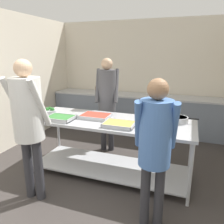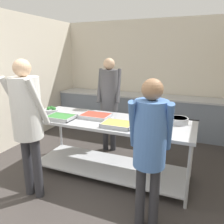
{
  "view_description": "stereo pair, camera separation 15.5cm",
  "coord_description": "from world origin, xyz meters",
  "px_view_note": "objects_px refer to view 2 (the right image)",
  "views": [
    {
      "loc": [
        1.2,
        -1.21,
        1.88
      ],
      "look_at": [
        0.11,
        1.83,
        1.0
      ],
      "focal_mm": 35.0,
      "sensor_mm": 36.0,
      "label": 1
    },
    {
      "loc": [
        1.35,
        -1.15,
        1.88
      ],
      "look_at": [
        0.11,
        1.83,
        1.0
      ],
      "focal_mm": 35.0,
      "sensor_mm": 36.0,
      "label": 2
    }
  ],
  "objects_px": {
    "broccoli_bowl": "(51,111)",
    "plate_stack": "(150,122)",
    "cook_behind_counter": "(109,95)",
    "serving_tray_roast": "(61,117)",
    "guest_serving_left": "(27,115)",
    "serving_tray_greens": "(96,116)",
    "serving_tray_vegetables": "(118,125)",
    "sauce_pan": "(179,120)",
    "water_bottle": "(101,88)",
    "guest_serving_right": "(150,140)"
  },
  "relations": [
    {
      "from": "plate_stack",
      "to": "serving_tray_greens",
      "type": "bearing_deg",
      "value": -175.31
    },
    {
      "from": "serving_tray_roast",
      "to": "water_bottle",
      "type": "bearing_deg",
      "value": 100.61
    },
    {
      "from": "serving_tray_vegetables",
      "to": "guest_serving_left",
      "type": "distance_m",
      "value": 1.18
    },
    {
      "from": "serving_tray_vegetables",
      "to": "sauce_pan",
      "type": "distance_m",
      "value": 0.88
    },
    {
      "from": "serving_tray_vegetables",
      "to": "sauce_pan",
      "type": "xyz_separation_m",
      "value": [
        0.76,
        0.45,
        0.02
      ]
    },
    {
      "from": "broccoli_bowl",
      "to": "water_bottle",
      "type": "relative_size",
      "value": 1.08
    },
    {
      "from": "water_bottle",
      "to": "guest_serving_left",
      "type": "bearing_deg",
      "value": -82.07
    },
    {
      "from": "serving_tray_vegetables",
      "to": "guest_serving_right",
      "type": "distance_m",
      "value": 0.86
    },
    {
      "from": "broccoli_bowl",
      "to": "serving_tray_roast",
      "type": "relative_size",
      "value": 0.58
    },
    {
      "from": "sauce_pan",
      "to": "serving_tray_vegetables",
      "type": "bearing_deg",
      "value": -148.99
    },
    {
      "from": "broccoli_bowl",
      "to": "cook_behind_counter",
      "type": "distance_m",
      "value": 1.1
    },
    {
      "from": "broccoli_bowl",
      "to": "sauce_pan",
      "type": "height_order",
      "value": "broccoli_bowl"
    },
    {
      "from": "broccoli_bowl",
      "to": "guest_serving_right",
      "type": "bearing_deg",
      "value": -24.24
    },
    {
      "from": "broccoli_bowl",
      "to": "water_bottle",
      "type": "bearing_deg",
      "value": 92.43
    },
    {
      "from": "serving_tray_roast",
      "to": "guest_serving_left",
      "type": "xyz_separation_m",
      "value": [
        -0.02,
        -0.65,
        0.2
      ]
    },
    {
      "from": "serving_tray_greens",
      "to": "guest_serving_right",
      "type": "height_order",
      "value": "guest_serving_right"
    },
    {
      "from": "sauce_pan",
      "to": "water_bottle",
      "type": "relative_size",
      "value": 1.9
    },
    {
      "from": "serving_tray_greens",
      "to": "sauce_pan",
      "type": "bearing_deg",
      "value": 9.14
    },
    {
      "from": "broccoli_bowl",
      "to": "plate_stack",
      "type": "distance_m",
      "value": 1.66
    },
    {
      "from": "sauce_pan",
      "to": "plate_stack",
      "type": "bearing_deg",
      "value": -161.36
    },
    {
      "from": "serving_tray_greens",
      "to": "cook_behind_counter",
      "type": "height_order",
      "value": "cook_behind_counter"
    },
    {
      "from": "guest_serving_right",
      "to": "serving_tray_vegetables",
      "type": "bearing_deg",
      "value": 133.3
    },
    {
      "from": "guest_serving_left",
      "to": "broccoli_bowl",
      "type": "bearing_deg",
      "value": 110.52
    },
    {
      "from": "sauce_pan",
      "to": "cook_behind_counter",
      "type": "relative_size",
      "value": 0.23
    },
    {
      "from": "serving_tray_greens",
      "to": "cook_behind_counter",
      "type": "bearing_deg",
      "value": 97.81
    },
    {
      "from": "serving_tray_roast",
      "to": "cook_behind_counter",
      "type": "distance_m",
      "value": 1.12
    },
    {
      "from": "plate_stack",
      "to": "sauce_pan",
      "type": "bearing_deg",
      "value": 18.64
    },
    {
      "from": "serving_tray_roast",
      "to": "serving_tray_greens",
      "type": "bearing_deg",
      "value": 30.3
    },
    {
      "from": "plate_stack",
      "to": "cook_behind_counter",
      "type": "distance_m",
      "value": 1.21
    },
    {
      "from": "cook_behind_counter",
      "to": "serving_tray_vegetables",
      "type": "bearing_deg",
      "value": -61.04
    },
    {
      "from": "guest_serving_left",
      "to": "water_bottle",
      "type": "distance_m",
      "value": 3.05
    },
    {
      "from": "broccoli_bowl",
      "to": "plate_stack",
      "type": "height_order",
      "value": "broccoli_bowl"
    },
    {
      "from": "serving_tray_greens",
      "to": "guest_serving_left",
      "type": "distance_m",
      "value": 1.06
    },
    {
      "from": "serving_tray_roast",
      "to": "plate_stack",
      "type": "xyz_separation_m",
      "value": [
        1.31,
        0.34,
        -0.01
      ]
    },
    {
      "from": "guest_serving_right",
      "to": "serving_tray_greens",
      "type": "bearing_deg",
      "value": 140.13
    },
    {
      "from": "broccoli_bowl",
      "to": "water_bottle",
      "type": "xyz_separation_m",
      "value": [
        -0.09,
        2.14,
        0.05
      ]
    },
    {
      "from": "serving_tray_roast",
      "to": "sauce_pan",
      "type": "xyz_separation_m",
      "value": [
        1.68,
        0.47,
        0.02
      ]
    },
    {
      "from": "guest_serving_left",
      "to": "plate_stack",
      "type": "bearing_deg",
      "value": 36.71
    },
    {
      "from": "serving_tray_roast",
      "to": "plate_stack",
      "type": "bearing_deg",
      "value": 14.53
    },
    {
      "from": "sauce_pan",
      "to": "guest_serving_left",
      "type": "bearing_deg",
      "value": -146.77
    },
    {
      "from": "guest_serving_left",
      "to": "serving_tray_greens",
      "type": "bearing_deg",
      "value": 62.31
    },
    {
      "from": "serving_tray_greens",
      "to": "guest_serving_right",
      "type": "bearing_deg",
      "value": -39.87
    },
    {
      "from": "serving_tray_greens",
      "to": "guest_serving_left",
      "type": "height_order",
      "value": "guest_serving_left"
    },
    {
      "from": "broccoli_bowl",
      "to": "serving_tray_greens",
      "type": "relative_size",
      "value": 0.53
    },
    {
      "from": "sauce_pan",
      "to": "water_bottle",
      "type": "bearing_deg",
      "value": 138.24
    },
    {
      "from": "broccoli_bowl",
      "to": "serving_tray_vegetables",
      "type": "distance_m",
      "value": 1.3
    },
    {
      "from": "broccoli_bowl",
      "to": "water_bottle",
      "type": "height_order",
      "value": "water_bottle"
    },
    {
      "from": "cook_behind_counter",
      "to": "water_bottle",
      "type": "distance_m",
      "value": 1.54
    },
    {
      "from": "serving_tray_roast",
      "to": "plate_stack",
      "type": "height_order",
      "value": "serving_tray_roast"
    },
    {
      "from": "serving_tray_greens",
      "to": "water_bottle",
      "type": "bearing_deg",
      "value": 113.33
    }
  ]
}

